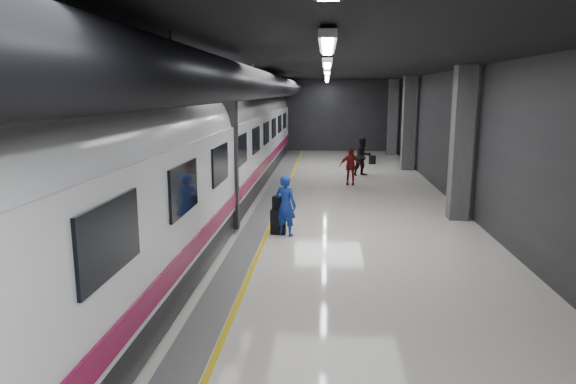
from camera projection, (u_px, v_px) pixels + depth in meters
name	position (u px, v px, depth m)	size (l,w,h in m)	color
ground	(302.00, 234.00, 13.80)	(40.00, 40.00, 0.00)	silver
platform_hall	(294.00, 100.00, 14.08)	(10.02, 40.02, 4.51)	black
train	(181.00, 156.00, 13.64)	(3.05, 38.00, 4.05)	black
traveler_main	(286.00, 205.00, 13.47)	(0.59, 0.39, 1.63)	#1742B2
suitcase_main	(278.00, 222.00, 13.72)	(0.40, 0.25, 0.66)	black
shoulder_bag	(278.00, 203.00, 13.66)	(0.27, 0.14, 0.36)	black
traveler_far_a	(363.00, 156.00, 23.24)	(0.86, 0.67, 1.76)	black
traveler_far_b	(350.00, 166.00, 20.97)	(0.89, 0.37, 1.52)	maroon
suitcase_far	(372.00, 160.00, 27.06)	(0.31, 0.20, 0.46)	black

